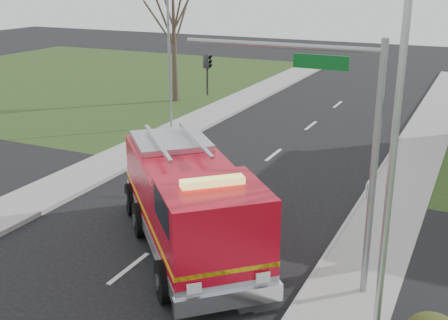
% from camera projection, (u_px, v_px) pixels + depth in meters
% --- Properties ---
extents(ground, '(120.00, 120.00, 0.00)m').
position_uv_depth(ground, '(129.00, 268.00, 16.43)').
color(ground, black).
rests_on(ground, ground).
extents(sidewalk_right, '(2.40, 80.00, 0.15)m').
position_uv_depth(sidewalk_right, '(337.00, 319.00, 13.88)').
color(sidewalk_right, gray).
rests_on(sidewalk_right, ground).
extents(bare_tree_left, '(4.50, 4.50, 9.00)m').
position_uv_depth(bare_tree_left, '(173.00, 17.00, 35.89)').
color(bare_tree_left, '#3E2F24').
rests_on(bare_tree_left, ground).
extents(traffic_signal_mast, '(5.29, 0.18, 6.80)m').
position_uv_depth(traffic_signal_mast, '(326.00, 120.00, 14.11)').
color(traffic_signal_mast, gray).
rests_on(traffic_signal_mast, ground).
extents(streetlight_pole, '(1.48, 0.16, 8.40)m').
position_uv_depth(streetlight_pole, '(390.00, 159.00, 11.66)').
color(streetlight_pole, '#B7BABF').
rests_on(streetlight_pole, ground).
extents(utility_pole_far, '(0.14, 0.14, 7.00)m').
position_uv_depth(utility_pole_far, '(170.00, 66.00, 30.09)').
color(utility_pole_far, gray).
rests_on(utility_pole_far, ground).
extents(fire_engine, '(7.48, 7.81, 3.26)m').
position_uv_depth(fire_engine, '(190.00, 205.00, 17.14)').
color(fire_engine, red).
rests_on(fire_engine, ground).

